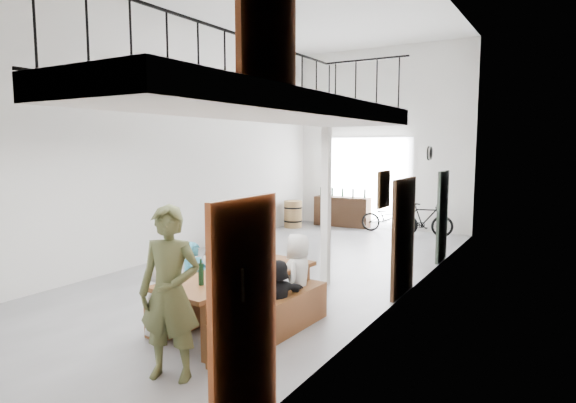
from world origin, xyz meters
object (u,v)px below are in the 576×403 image
Objects in this scene: side_bench at (236,234)px; serving_counter at (342,212)px; tasting_table at (239,279)px; host_standing at (170,293)px; bicycle_near at (389,218)px; bench_inner at (210,302)px; oak_barrel at (293,214)px.

side_bench is 0.85× the size of serving_counter.
tasting_table is 1.30× the size of host_standing.
side_bench is 0.92× the size of bicycle_near.
tasting_table is 8.96m from serving_counter.
serving_counter reaches higher than bench_inner.
tasting_table is at bearing -52.52° from side_bench.
serving_counter is at bearing 84.67° from host_standing.
serving_counter is 0.92× the size of host_standing.
bench_inner is 5.70m from side_bench.
host_standing is 1.17× the size of bicycle_near.
tasting_table is 1.66× the size of side_bench.
tasting_table is at bearing -76.78° from serving_counter.
side_bench is at bearing 102.14° from host_standing.
bench_inner is 1.09× the size of host_standing.
bicycle_near is (-0.94, 9.89, -0.53)m from host_standing.
side_bench is 2.78m from oak_barrel.
bicycle_near reaches higher than oak_barrel.
serving_counter is (1.38, 3.79, 0.25)m from side_bench.
side_bench is 1.79× the size of oak_barrel.
oak_barrel is 0.48× the size of serving_counter.
serving_counter reaches higher than tasting_table.
tasting_table is at bearing 179.71° from bicycle_near.
side_bench is 4.04m from serving_counter.
tasting_table is 1.60m from host_standing.
host_standing is (0.84, -1.64, 0.72)m from bench_inner.
tasting_table is at bearing 78.86° from host_standing.
oak_barrel is 1.59m from serving_counter.
tasting_table is 1.53× the size of bicycle_near.
tasting_table reaches higher than side_bench.
oak_barrel is at bearing 117.50° from bench_inner.
serving_counter is (-2.35, 8.64, -0.24)m from tasting_table.
host_standing is (0.23, -1.56, 0.25)m from tasting_table.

